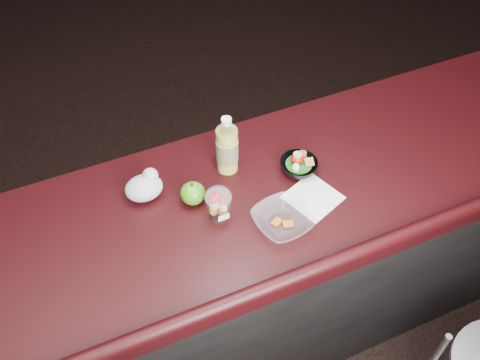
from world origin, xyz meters
The scene contains 9 objects.
room_shell centered at (0.00, 0.00, 1.83)m, with size 8.00×8.00×8.00m.
counter centered at (0.00, 0.30, 0.51)m, with size 4.06×0.71×1.02m.
lemonade_bottle centered at (0.06, 0.45, 1.12)m, with size 0.08×0.08×0.24m.
fruit_cup centered at (-0.05, 0.26, 1.08)m, with size 0.09×0.09×0.13m.
green_apple centered at (-0.11, 0.36, 1.06)m, with size 0.09×0.09×0.09m.
plastic_bag centered at (-0.25, 0.45, 1.06)m, with size 0.13×0.11×0.10m.
snack_bowl centered at (0.28, 0.34, 1.05)m, with size 0.15×0.15×0.07m.
takeout_bowl centered at (0.12, 0.15, 1.04)m, with size 0.21×0.21×0.05m.
paper_napkin centered at (0.27, 0.21, 1.02)m, with size 0.16×0.16×0.00m, color white.
Camera 1 is at (-0.42, -0.75, 2.44)m, focal length 40.00 mm.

